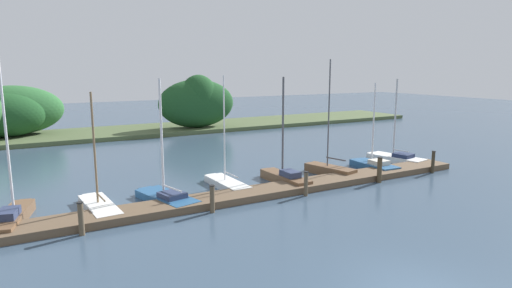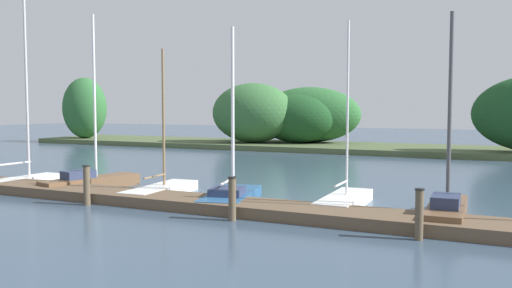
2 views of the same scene
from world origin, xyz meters
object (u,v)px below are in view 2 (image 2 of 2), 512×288
object	(u,v)px
sailboat_3	(232,194)
sailboat_5	(447,208)
mooring_piling_1	(87,185)
mooring_piling_3	(419,214)
sailboat_0	(27,174)
sailboat_2	(163,188)
sailboat_1	(92,179)
sailboat_4	(346,199)
mooring_piling_2	(232,199)

from	to	relation	value
sailboat_3	sailboat_5	xyz separation A→B (m)	(6.97, 0.13, 0.08)
sailboat_5	mooring_piling_1	size ratio (longest dim) A/B	4.45
sailboat_5	mooring_piling_3	size ratio (longest dim) A/B	4.66
sailboat_0	sailboat_3	xyz separation A→B (m)	(9.80, -0.00, -0.15)
mooring_piling_1	sailboat_5	bearing A→B (deg)	13.17
sailboat_2	sailboat_3	xyz separation A→B (m)	(3.08, -0.30, 0.06)
sailboat_0	mooring_piling_1	size ratio (longest dim) A/B	5.93
sailboat_1	sailboat_3	xyz separation A→B (m)	(6.50, -0.30, -0.07)
sailboat_2	sailboat_3	size ratio (longest dim) A/B	0.91
sailboat_1	sailboat_2	bearing A→B (deg)	-75.96
sailboat_5	sailboat_4	bearing A→B (deg)	72.81
sailboat_3	sailboat_5	size ratio (longest dim) A/B	1.00
mooring_piling_1	sailboat_4	bearing A→B (deg)	23.96
sailboat_2	sailboat_5	bearing A→B (deg)	-94.99
mooring_piling_3	sailboat_4	bearing A→B (deg)	129.00
sailboat_0	sailboat_1	distance (m)	3.31
sailboat_2	sailboat_4	distance (m)	6.84
sailboat_0	mooring_piling_3	world-z (taller)	sailboat_0
sailboat_4	sailboat_5	bearing A→B (deg)	-106.94
sailboat_1	mooring_piling_3	distance (m)	13.38
mooring_piling_1	mooring_piling_2	world-z (taller)	mooring_piling_1
sailboat_2	mooring_piling_3	bearing A→B (deg)	-110.19
sailboat_4	mooring_piling_2	xyz separation A→B (m)	(-2.35, -3.55, 0.39)
sailboat_3	mooring_piling_3	distance (m)	7.05
sailboat_4	sailboat_5	xyz separation A→B (m)	(3.25, -0.90, 0.14)
mooring_piling_2	sailboat_5	bearing A→B (deg)	25.30
sailboat_4	sailboat_3	bearing A→B (deg)	103.96
sailboat_2	mooring_piling_1	distance (m)	3.01
sailboat_2	sailboat_5	world-z (taller)	sailboat_5
sailboat_0	sailboat_4	bearing A→B (deg)	-84.97
mooring_piling_2	mooring_piling_3	distance (m)	5.21
mooring_piling_2	mooring_piling_1	bearing A→B (deg)	179.56
sailboat_1	mooring_piling_1	bearing A→B (deg)	-125.87
sailboat_1	mooring_piling_1	size ratio (longest dim) A/B	5.15
sailboat_3	mooring_piling_3	bearing A→B (deg)	-124.81
sailboat_4	mooring_piling_3	distance (m)	4.56
sailboat_1	sailboat_5	bearing A→B (deg)	-76.73
sailboat_1	sailboat_2	distance (m)	3.43
mooring_piling_1	mooring_piling_3	world-z (taller)	mooring_piling_1
sailboat_1	mooring_piling_1	distance (m)	3.64
sailboat_3	sailboat_5	distance (m)	6.97
mooring_piling_1	mooring_piling_3	size ratio (longest dim) A/B	1.05
sailboat_5	sailboat_2	bearing A→B (deg)	87.30
sailboat_1	mooring_piling_3	world-z (taller)	sailboat_1
sailboat_2	sailboat_3	bearing A→B (deg)	-99.57
sailboat_4	mooring_piling_1	bearing A→B (deg)	112.52
mooring_piling_1	mooring_piling_3	xyz separation A→B (m)	(10.74, -0.03, -0.03)
sailboat_3	mooring_piling_1	bearing A→B (deg)	106.81
sailboat_5	mooring_piling_1	bearing A→B (deg)	101.46
sailboat_2	sailboat_0	bearing A→B (deg)	88.53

